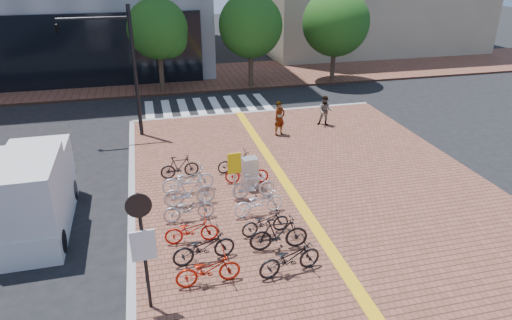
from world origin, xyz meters
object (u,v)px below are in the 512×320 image
object	(u,v)px
bike_10	(259,202)
utility_box	(250,173)
bike_6	(180,167)
pedestrian_b	(325,111)
bike_7	(290,258)
bike_13	(236,161)
traffic_light_pole	(100,49)
bike_11	(254,186)
bike_0	(208,269)
bike_3	(189,208)
bike_5	(188,179)
bike_2	(192,230)
bike_4	(190,192)
pedestrian_a	(279,118)
box_truck	(32,194)
bike_1	(204,247)
bike_9	(265,222)
bike_12	(247,173)
yellow_sign	(234,167)
notice_sign	(143,239)
bike_8	(279,234)

from	to	relation	value
bike_10	utility_box	bearing A→B (deg)	-12.98
bike_6	pedestrian_b	bearing A→B (deg)	-65.93
bike_7	bike_13	size ratio (longest dim) A/B	1.16
traffic_light_pole	bike_10	bearing A→B (deg)	-59.33
bike_11	pedestrian_b	bearing A→B (deg)	-38.06
bike_0	bike_13	world-z (taller)	bike_0
bike_3	bike_5	distance (m)	2.07
bike_13	bike_2	bearing A→B (deg)	141.80
bike_11	bike_10	bearing A→B (deg)	175.50
bike_4	bike_6	xyz separation A→B (m)	(-0.15, 2.39, -0.10)
bike_0	bike_13	distance (m)	7.22
bike_10	pedestrian_a	world-z (taller)	pedestrian_a
bike_6	box_truck	world-z (taller)	box_truck
bike_1	bike_5	distance (m)	4.46
bike_7	bike_9	bearing A→B (deg)	-5.71
bike_13	pedestrian_a	distance (m)	4.68
bike_7	bike_12	distance (m)	5.78
yellow_sign	notice_sign	xyz separation A→B (m)	(-3.28, -5.17, 0.85)
bike_7	utility_box	xyz separation A→B (m)	(0.08, 5.32, 0.13)
bike_1	bike_2	xyz separation A→B (m)	(-0.24, 1.07, -0.06)
bike_0	notice_sign	size ratio (longest dim) A/B	0.54
traffic_light_pole	bike_12	bearing A→B (deg)	-50.10
yellow_sign	pedestrian_b	bearing A→B (deg)	47.00
bike_6	bike_7	bearing A→B (deg)	-164.97
bike_0	utility_box	size ratio (longest dim) A/B	1.42
bike_1	bike_9	world-z (taller)	bike_1
bike_11	yellow_sign	bearing A→B (deg)	79.93
bike_3	bike_7	world-z (taller)	bike_7
bike_11	pedestrian_a	size ratio (longest dim) A/B	0.96
box_truck	yellow_sign	bearing A→B (deg)	1.66
bike_10	bike_12	size ratio (longest dim) A/B	1.07
bike_3	yellow_sign	distance (m)	2.30
bike_7	utility_box	size ratio (longest dim) A/B	1.50
bike_7	bike_13	distance (m)	6.96
bike_6	bike_13	xyz separation A→B (m)	(2.35, 0.04, -0.04)
bike_6	box_truck	bearing A→B (deg)	111.41
bike_11	notice_sign	bearing A→B (deg)	142.77
bike_0	bike_12	distance (m)	6.17
bike_5	bike_8	bearing A→B (deg)	-158.30
pedestrian_a	bike_12	bearing A→B (deg)	-143.75
pedestrian_b	bike_11	bearing A→B (deg)	-105.00
bike_1	pedestrian_b	size ratio (longest dim) A/B	1.19
bike_0	bike_9	world-z (taller)	bike_0
bike_12	notice_sign	xyz separation A→B (m)	(-3.98, -6.28, 1.67)
bike_11	pedestrian_b	size ratio (longest dim) A/B	1.05
bike_7	bike_11	size ratio (longest dim) A/B	1.15
bike_10	pedestrian_a	xyz separation A→B (m)	(2.90, 7.23, 0.39)
utility_box	yellow_sign	bearing A→B (deg)	-137.93
bike_11	bike_8	bearing A→B (deg)	-179.38
bike_4	pedestrian_a	size ratio (longest dim) A/B	1.08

